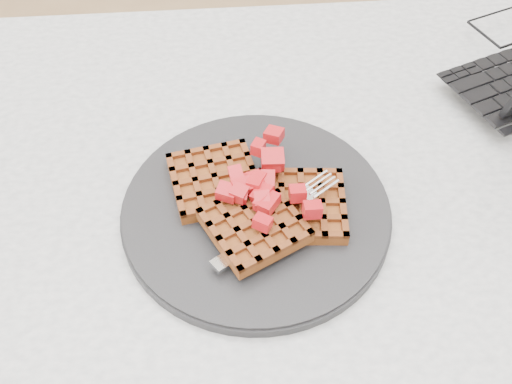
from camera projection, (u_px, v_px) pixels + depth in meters
The scene contains 5 objects.
table at pixel (334, 245), 0.77m from camera, with size 1.20×0.80×0.75m.
plate at pixel (256, 210), 0.65m from camera, with size 0.31×0.31×0.02m, color black.
waffles at pixel (256, 202), 0.63m from camera, with size 0.20×0.19×0.03m.
strawberry_pile at pixel (256, 184), 0.61m from camera, with size 0.15×0.15×0.02m, color #9C060E, non-canonical shape.
fork at pixel (284, 220), 0.62m from camera, with size 0.02×0.18×0.02m, color silver, non-canonical shape.
Camera 1 is at (-0.14, -0.43, 1.27)m, focal length 40.00 mm.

